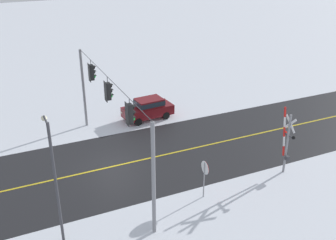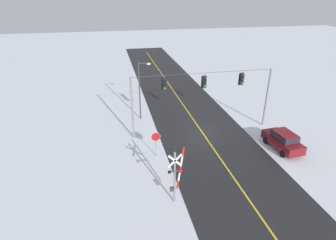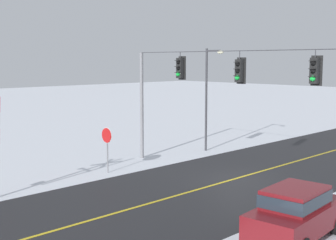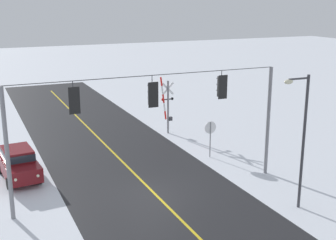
# 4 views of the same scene
# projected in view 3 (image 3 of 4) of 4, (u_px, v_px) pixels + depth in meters

# --- Properties ---
(ground_plane) EXTENTS (160.00, 160.00, 0.00)m
(ground_plane) POSITION_uv_depth(u_px,v_px,m) (237.00, 179.00, 22.92)
(ground_plane) COLOR silver
(road_asphalt) EXTENTS (9.00, 80.00, 0.01)m
(road_asphalt) POSITION_uv_depth(u_px,v_px,m) (300.00, 160.00, 27.09)
(road_asphalt) COLOR black
(road_asphalt) RESTS_ON ground
(lane_centre_line) EXTENTS (0.14, 72.00, 0.01)m
(lane_centre_line) POSITION_uv_depth(u_px,v_px,m) (300.00, 160.00, 27.09)
(lane_centre_line) COLOR gold
(lane_centre_line) RESTS_ON ground
(signal_span) EXTENTS (14.20, 0.47, 6.22)m
(signal_span) POSITION_uv_depth(u_px,v_px,m) (238.00, 92.00, 22.36)
(signal_span) COLOR gray
(signal_span) RESTS_ON ground
(stop_sign) EXTENTS (0.80, 0.09, 2.35)m
(stop_sign) POSITION_uv_depth(u_px,v_px,m) (107.00, 140.00, 23.91)
(stop_sign) COLOR gray
(stop_sign) RESTS_ON ground
(parked_car_maroon) EXTENTS (2.09, 4.31, 1.74)m
(parked_car_maroon) POSITION_uv_depth(u_px,v_px,m) (296.00, 211.00, 14.98)
(parked_car_maroon) COLOR maroon
(parked_car_maroon) RESTS_ON ground
(streetlamp_near) EXTENTS (1.39, 0.28, 6.50)m
(streetlamp_near) POSITION_uv_depth(u_px,v_px,m) (209.00, 90.00, 29.43)
(streetlamp_near) COLOR #38383D
(streetlamp_near) RESTS_ON ground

